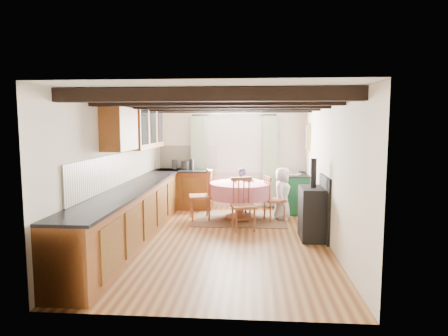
# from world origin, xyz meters

# --- Properties ---
(floor) EXTENTS (3.60, 5.50, 0.00)m
(floor) POSITION_xyz_m (0.00, 0.00, 0.00)
(floor) COLOR olive
(floor) RESTS_ON ground
(ceiling) EXTENTS (3.60, 5.50, 0.00)m
(ceiling) POSITION_xyz_m (0.00, 0.00, 2.40)
(ceiling) COLOR white
(ceiling) RESTS_ON ground
(wall_back) EXTENTS (3.60, 0.00, 2.40)m
(wall_back) POSITION_xyz_m (0.00, 2.75, 1.20)
(wall_back) COLOR silver
(wall_back) RESTS_ON ground
(wall_front) EXTENTS (3.60, 0.00, 2.40)m
(wall_front) POSITION_xyz_m (0.00, -2.75, 1.20)
(wall_front) COLOR silver
(wall_front) RESTS_ON ground
(wall_left) EXTENTS (0.00, 5.50, 2.40)m
(wall_left) POSITION_xyz_m (-1.80, 0.00, 1.20)
(wall_left) COLOR silver
(wall_left) RESTS_ON ground
(wall_right) EXTENTS (0.00, 5.50, 2.40)m
(wall_right) POSITION_xyz_m (1.80, 0.00, 1.20)
(wall_right) COLOR silver
(wall_right) RESTS_ON ground
(beam_a) EXTENTS (3.60, 0.16, 0.16)m
(beam_a) POSITION_xyz_m (0.00, -2.00, 2.31)
(beam_a) COLOR black
(beam_a) RESTS_ON ceiling
(beam_b) EXTENTS (3.60, 0.16, 0.16)m
(beam_b) POSITION_xyz_m (0.00, -1.00, 2.31)
(beam_b) COLOR black
(beam_b) RESTS_ON ceiling
(beam_c) EXTENTS (3.60, 0.16, 0.16)m
(beam_c) POSITION_xyz_m (0.00, 0.00, 2.31)
(beam_c) COLOR black
(beam_c) RESTS_ON ceiling
(beam_d) EXTENTS (3.60, 0.16, 0.16)m
(beam_d) POSITION_xyz_m (0.00, 1.00, 2.31)
(beam_d) COLOR black
(beam_d) RESTS_ON ceiling
(beam_e) EXTENTS (3.60, 0.16, 0.16)m
(beam_e) POSITION_xyz_m (0.00, 2.00, 2.31)
(beam_e) COLOR black
(beam_e) RESTS_ON ceiling
(splash_left) EXTENTS (0.02, 4.50, 0.55)m
(splash_left) POSITION_xyz_m (-1.78, 0.30, 1.20)
(splash_left) COLOR beige
(splash_left) RESTS_ON wall_left
(splash_back) EXTENTS (1.40, 0.02, 0.55)m
(splash_back) POSITION_xyz_m (-1.00, 2.73, 1.20)
(splash_back) COLOR beige
(splash_back) RESTS_ON wall_back
(base_cabinet_left) EXTENTS (0.60, 5.30, 0.88)m
(base_cabinet_left) POSITION_xyz_m (-1.50, 0.00, 0.44)
(base_cabinet_left) COLOR brown
(base_cabinet_left) RESTS_ON floor
(base_cabinet_back) EXTENTS (1.30, 0.60, 0.88)m
(base_cabinet_back) POSITION_xyz_m (-1.05, 2.45, 0.44)
(base_cabinet_back) COLOR brown
(base_cabinet_back) RESTS_ON floor
(worktop_left) EXTENTS (0.64, 5.30, 0.04)m
(worktop_left) POSITION_xyz_m (-1.48, 0.00, 0.90)
(worktop_left) COLOR black
(worktop_left) RESTS_ON base_cabinet_left
(worktop_back) EXTENTS (1.30, 0.64, 0.04)m
(worktop_back) POSITION_xyz_m (-1.05, 2.43, 0.90)
(worktop_back) COLOR black
(worktop_back) RESTS_ON base_cabinet_back
(wall_cabinet_glass) EXTENTS (0.34, 1.80, 0.90)m
(wall_cabinet_glass) POSITION_xyz_m (-1.63, 1.20, 1.95)
(wall_cabinet_glass) COLOR brown
(wall_cabinet_glass) RESTS_ON wall_left
(wall_cabinet_solid) EXTENTS (0.34, 0.90, 0.70)m
(wall_cabinet_solid) POSITION_xyz_m (-1.63, -0.30, 1.90)
(wall_cabinet_solid) COLOR brown
(wall_cabinet_solid) RESTS_ON wall_left
(window_frame) EXTENTS (1.34, 0.03, 1.54)m
(window_frame) POSITION_xyz_m (0.10, 2.73, 1.60)
(window_frame) COLOR white
(window_frame) RESTS_ON wall_back
(window_pane) EXTENTS (1.20, 0.01, 1.40)m
(window_pane) POSITION_xyz_m (0.10, 2.74, 1.60)
(window_pane) COLOR white
(window_pane) RESTS_ON wall_back
(curtain_left) EXTENTS (0.35, 0.10, 2.10)m
(curtain_left) POSITION_xyz_m (-0.75, 2.65, 1.10)
(curtain_left) COLOR beige
(curtain_left) RESTS_ON wall_back
(curtain_right) EXTENTS (0.35, 0.10, 2.10)m
(curtain_right) POSITION_xyz_m (0.95, 2.65, 1.10)
(curtain_right) COLOR beige
(curtain_right) RESTS_ON wall_back
(curtain_rod) EXTENTS (2.00, 0.03, 0.03)m
(curtain_rod) POSITION_xyz_m (0.10, 2.65, 2.20)
(curtain_rod) COLOR black
(curtain_rod) RESTS_ON wall_back
(wall_picture) EXTENTS (0.04, 0.50, 0.60)m
(wall_picture) POSITION_xyz_m (1.77, 2.30, 1.70)
(wall_picture) COLOR gold
(wall_picture) RESTS_ON wall_right
(wall_plate) EXTENTS (0.30, 0.02, 0.30)m
(wall_plate) POSITION_xyz_m (1.05, 2.72, 1.70)
(wall_plate) COLOR silver
(wall_plate) RESTS_ON wall_back
(rug) EXTENTS (1.88, 1.46, 0.01)m
(rug) POSITION_xyz_m (0.29, 1.47, 0.01)
(rug) COLOR brown
(rug) RESTS_ON floor
(dining_table) EXTENTS (1.27, 1.27, 0.77)m
(dining_table) POSITION_xyz_m (0.29, 1.47, 0.38)
(dining_table) COLOR pink
(dining_table) RESTS_ON floor
(chair_near) EXTENTS (0.52, 0.54, 0.99)m
(chair_near) POSITION_xyz_m (0.38, 0.60, 0.49)
(chair_near) COLOR #965336
(chair_near) RESTS_ON floor
(chair_left) EXTENTS (0.57, 0.55, 1.05)m
(chair_left) POSITION_xyz_m (-0.55, 1.38, 0.53)
(chair_left) COLOR #965336
(chair_left) RESTS_ON floor
(chair_right) EXTENTS (0.53, 0.51, 0.93)m
(chair_right) POSITION_xyz_m (1.00, 1.39, 0.47)
(chair_right) COLOR #965336
(chair_right) RESTS_ON floor
(aga_range) EXTENTS (0.62, 0.96, 0.88)m
(aga_range) POSITION_xyz_m (1.47, 2.26, 0.44)
(aga_range) COLOR #154325
(aga_range) RESTS_ON floor
(cast_iron_stove) EXTENTS (0.42, 0.70, 1.40)m
(cast_iron_stove) POSITION_xyz_m (1.58, 0.15, 0.70)
(cast_iron_stove) COLOR black
(cast_iron_stove) RESTS_ON floor
(child_far) EXTENTS (0.41, 0.30, 1.02)m
(child_far) POSITION_xyz_m (0.30, 2.05, 0.51)
(child_far) COLOR #26273A
(child_far) RESTS_ON floor
(child_right) EXTENTS (0.45, 0.59, 1.09)m
(child_right) POSITION_xyz_m (1.17, 1.51, 0.55)
(child_right) COLOR silver
(child_right) RESTS_ON floor
(bowl_a) EXTENTS (0.30, 0.30, 0.05)m
(bowl_a) POSITION_xyz_m (0.49, 1.74, 0.79)
(bowl_a) COLOR silver
(bowl_a) RESTS_ON dining_table
(bowl_b) EXTENTS (0.23, 0.23, 0.06)m
(bowl_b) POSITION_xyz_m (0.42, 1.71, 0.80)
(bowl_b) COLOR silver
(bowl_b) RESTS_ON dining_table
(cup) EXTENTS (0.14, 0.14, 0.10)m
(cup) POSITION_xyz_m (0.18, 1.56, 0.82)
(cup) COLOR silver
(cup) RESTS_ON dining_table
(canister_tall) EXTENTS (0.13, 0.13, 0.23)m
(canister_tall) POSITION_xyz_m (-1.30, 2.51, 1.04)
(canister_tall) COLOR #262628
(canister_tall) RESTS_ON worktop_back
(canister_wide) EXTENTS (0.18, 0.18, 0.20)m
(canister_wide) POSITION_xyz_m (-1.06, 2.55, 1.02)
(canister_wide) COLOR #262628
(canister_wide) RESTS_ON worktop_back
(canister_slim) EXTENTS (0.09, 0.09, 0.25)m
(canister_slim) POSITION_xyz_m (-0.87, 2.42, 1.05)
(canister_slim) COLOR #262628
(canister_slim) RESTS_ON worktop_back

